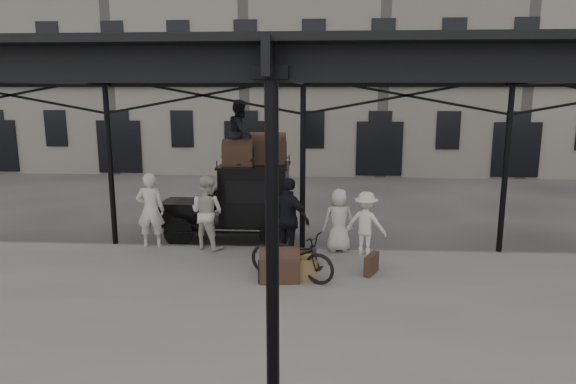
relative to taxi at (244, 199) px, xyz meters
name	(u,v)px	position (x,y,z in m)	size (l,w,h in m)	color
ground	(299,281)	(1.68, -3.00, -1.20)	(120.00, 120.00, 0.00)	#383533
platform	(293,317)	(1.68, -5.00, -1.13)	(28.00, 8.00, 0.15)	slate
canopy	(295,66)	(1.68, -4.72, 3.39)	(22.50, 9.00, 4.74)	black
building_frontage	(315,37)	(1.68, 15.00, 5.80)	(64.00, 8.00, 14.00)	slate
taxi	(244,199)	(0.00, 0.00, 0.00)	(3.65, 1.55, 2.18)	black
porter_left	(150,210)	(-2.25, -1.20, -0.07)	(0.72, 0.47, 1.96)	beige
porter_midleft	(207,212)	(-0.77, -1.20, -0.11)	(0.92, 0.72, 1.90)	beige
porter_centre	(339,220)	(2.61, -1.20, -0.25)	(0.78, 0.51, 1.60)	beige
porter_official	(289,219)	(1.40, -1.99, -0.05)	(1.17, 0.49, 2.00)	black
porter_right	(366,223)	(3.27, -1.46, -0.26)	(1.03, 0.59, 1.59)	silver
bicycle	(292,255)	(1.54, -3.27, -0.53)	(0.70, 2.01, 1.05)	black
porter_roof	(241,133)	(-0.03, -0.10, 1.85)	(0.85, 0.66, 1.75)	black
steamer_trunk_roof_near	(238,154)	(-0.08, -0.25, 1.28)	(0.82, 0.50, 0.60)	#422F1E
steamer_trunk_roof_far	(268,151)	(0.67, 0.20, 1.34)	(0.98, 0.60, 0.72)	#422F1E
steamer_trunk_platform	(279,267)	(1.29, -3.40, -0.74)	(0.85, 0.52, 0.63)	#422F1E
wicker_hamper	(303,268)	(1.78, -3.27, -0.80)	(0.60, 0.45, 0.50)	olive
suitcase_upright	(371,264)	(3.30, -2.84, -0.83)	(0.15, 0.60, 0.45)	#422F1E
suitcase_flat	(304,258)	(1.77, -2.41, -0.85)	(0.60, 0.15, 0.40)	#422F1E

